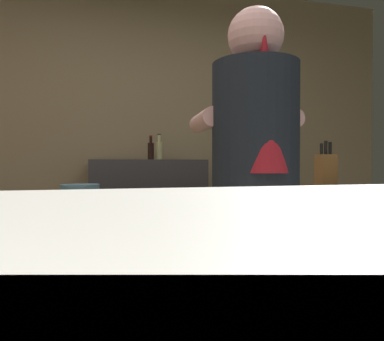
{
  "coord_description": "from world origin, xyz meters",
  "views": [
    {
      "loc": [
        -0.28,
        -1.22,
        1.08
      ],
      "look_at": [
        -0.16,
        -0.75,
        1.07
      ],
      "focal_mm": 35.45,
      "sensor_mm": 36.0,
      "label": 1
    }
  ],
  "objects_px": {
    "bottle_soy": "(159,150)",
    "bartender": "(256,189)",
    "knife_block": "(326,171)",
    "mixing_bowl": "(80,190)",
    "bottle_vinegar": "(151,150)",
    "chefs_knife": "(272,191)"
  },
  "relations": [
    {
      "from": "bottle_soy",
      "to": "mixing_bowl",
      "type": "bearing_deg",
      "value": -115.01
    },
    {
      "from": "mixing_bowl",
      "to": "bottle_soy",
      "type": "height_order",
      "value": "bottle_soy"
    },
    {
      "from": "knife_block",
      "to": "bottle_vinegar",
      "type": "xyz_separation_m",
      "value": [
        -0.81,
        1.22,
        0.15
      ]
    },
    {
      "from": "bartender",
      "to": "bottle_vinegar",
      "type": "bearing_deg",
      "value": 10.19
    },
    {
      "from": "chefs_knife",
      "to": "bottle_soy",
      "type": "bearing_deg",
      "value": 95.33
    },
    {
      "from": "chefs_knife",
      "to": "bottle_vinegar",
      "type": "distance_m",
      "value": 1.41
    },
    {
      "from": "bartender",
      "to": "chefs_knife",
      "type": "height_order",
      "value": "bartender"
    },
    {
      "from": "knife_block",
      "to": "bottle_soy",
      "type": "bearing_deg",
      "value": 118.6
    },
    {
      "from": "chefs_knife",
      "to": "bartender",
      "type": "bearing_deg",
      "value": -132.53
    },
    {
      "from": "knife_block",
      "to": "mixing_bowl",
      "type": "relative_size",
      "value": 1.54
    },
    {
      "from": "chefs_knife",
      "to": "bottle_vinegar",
      "type": "xyz_separation_m",
      "value": [
        -0.42,
        1.32,
        0.25
      ]
    },
    {
      "from": "chefs_knife",
      "to": "mixing_bowl",
      "type": "bearing_deg",
      "value": 166.15
    },
    {
      "from": "bartender",
      "to": "bottle_soy",
      "type": "distance_m",
      "value": 1.85
    },
    {
      "from": "mixing_bowl",
      "to": "bottle_vinegar",
      "type": "distance_m",
      "value": 1.35
    },
    {
      "from": "bottle_soy",
      "to": "bartender",
      "type": "bearing_deg",
      "value": -88.26
    },
    {
      "from": "bottle_vinegar",
      "to": "bottle_soy",
      "type": "xyz_separation_m",
      "value": [
        0.09,
        0.1,
        0.01
      ]
    },
    {
      "from": "bartender",
      "to": "mixing_bowl",
      "type": "distance_m",
      "value": 0.84
    },
    {
      "from": "bartender",
      "to": "chefs_knife",
      "type": "distance_m",
      "value": 0.5
    },
    {
      "from": "knife_block",
      "to": "mixing_bowl",
      "type": "bearing_deg",
      "value": -179.84
    },
    {
      "from": "knife_block",
      "to": "mixing_bowl",
      "type": "xyz_separation_m",
      "value": [
        -1.34,
        -0.0,
        -0.08
      ]
    },
    {
      "from": "bartender",
      "to": "bottle_vinegar",
      "type": "relative_size",
      "value": 8.49
    },
    {
      "from": "chefs_knife",
      "to": "bottle_soy",
      "type": "height_order",
      "value": "bottle_soy"
    }
  ]
}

